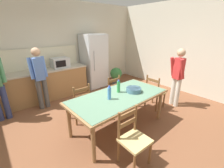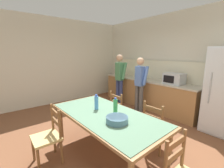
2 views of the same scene
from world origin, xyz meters
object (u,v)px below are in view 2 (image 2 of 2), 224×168
object	(u,v)px
chair_side_far_left	(120,111)
person_at_sink	(120,77)
serving_bowl	(117,119)
chair_side_near_left	(48,136)
dining_table	(106,118)
microwave	(174,79)
bottle_off_centre	(115,106)
chair_side_far_right	(156,127)
bottle_near_centre	(96,102)
person_at_counter	(140,82)

from	to	relation	value
chair_side_far_left	person_at_sink	xyz separation A→B (m)	(-1.37, 1.20, 0.51)
serving_bowl	chair_side_near_left	distance (m)	1.16
person_at_sink	dining_table	bearing A→B (deg)	-136.69
microwave	chair_side_far_left	xyz separation A→B (m)	(-0.30, -1.70, -0.61)
bottle_off_centre	chair_side_far_right	bearing A→B (deg)	63.23
chair_side_near_left	person_at_sink	bearing A→B (deg)	117.96
bottle_near_centre	bottle_off_centre	xyz separation A→B (m)	(0.36, 0.14, 0.00)
bottle_off_centre	serving_bowl	distance (m)	0.34
chair_side_near_left	chair_side_far_right	distance (m)	1.84
microwave	bottle_off_centre	distance (m)	2.37
chair_side_near_left	chair_side_far_left	xyz separation A→B (m)	(-0.05, 1.59, 0.00)
chair_side_near_left	chair_side_far_right	bearing A→B (deg)	62.21
bottle_off_centre	chair_side_far_right	xyz separation A→B (m)	(0.34, 0.68, -0.45)
microwave	person_at_sink	bearing A→B (deg)	-163.40
bottle_off_centre	person_at_counter	distance (m)	2.11
serving_bowl	person_at_counter	bearing A→B (deg)	123.16
chair_side_far_left	person_at_sink	size ratio (longest dim) A/B	0.54
microwave	chair_side_far_right	size ratio (longest dim) A/B	0.55
microwave	chair_side_far_left	size ratio (longest dim) A/B	0.55
microwave	serving_bowl	xyz separation A→B (m)	(0.56, -2.54, -0.24)
microwave	person_at_counter	distance (m)	0.93
person_at_counter	dining_table	bearing A→B (deg)	-153.97
bottle_near_centre	chair_side_near_left	bearing A→B (deg)	-102.80
dining_table	bottle_off_centre	bearing A→B (deg)	52.15
serving_bowl	person_at_counter	distance (m)	2.42
dining_table	chair_side_far_left	distance (m)	0.96
chair_side_near_left	chair_side_far_left	size ratio (longest dim) A/B	1.00
person_at_counter	bottle_off_centre	bearing A→B (deg)	-150.01
chair_side_near_left	serving_bowl	bearing A→B (deg)	43.56
dining_table	chair_side_far_left	size ratio (longest dim) A/B	2.31
chair_side_near_left	chair_side_far_right	xyz separation A→B (m)	(0.88, 1.62, 0.00)
chair_side_far_right	dining_table	bearing A→B (deg)	59.90
chair_side_far_left	person_at_sink	distance (m)	1.89
person_at_sink	person_at_counter	xyz separation A→B (m)	(0.91, -0.02, -0.04)
bottle_off_centre	chair_side_near_left	xyz separation A→B (m)	(-0.54, -0.94, -0.45)
chair_side_far_right	person_at_counter	world-z (taller)	person_at_counter
microwave	chair_side_far_left	world-z (taller)	microwave
bottle_near_centre	chair_side_far_left	size ratio (longest dim) A/B	0.30
chair_side_far_right	person_at_sink	xyz separation A→B (m)	(-2.31, 1.17, 0.51)
dining_table	chair_side_far_right	xyz separation A→B (m)	(0.44, 0.81, -0.25)
microwave	chair_side_near_left	distance (m)	3.35
microwave	dining_table	bearing A→B (deg)	-85.53
dining_table	person_at_counter	xyz separation A→B (m)	(-0.96, 1.96, 0.22)
bottle_off_centre	person_at_sink	bearing A→B (deg)	136.73
bottle_near_centre	serving_bowl	bearing A→B (deg)	-5.16
person_at_sink	person_at_counter	size ratio (longest dim) A/B	1.05
serving_bowl	person_at_counter	size ratio (longest dim) A/B	0.20
dining_table	chair_side_near_left	world-z (taller)	chair_side_near_left
serving_bowl	chair_side_far_left	world-z (taller)	chair_side_far_left
chair_side_far_left	bottle_near_centre	bearing A→B (deg)	107.24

